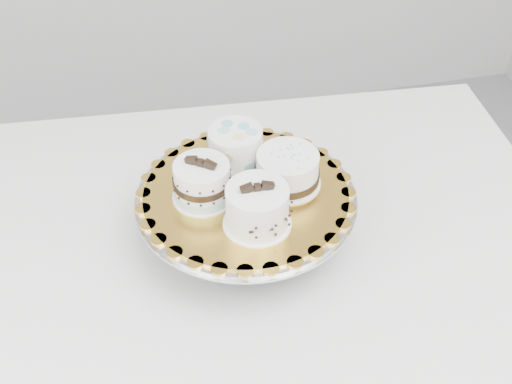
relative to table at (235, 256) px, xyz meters
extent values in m
cube|color=white|center=(0.00, 0.00, 0.05)|extent=(1.37, 0.97, 0.04)
cube|color=white|center=(0.63, 0.34, -0.33)|extent=(0.05, 0.05, 0.71)
cylinder|color=gray|center=(0.02, -0.02, 0.07)|extent=(0.19, 0.19, 0.01)
cylinder|color=gray|center=(0.02, -0.02, 0.12)|extent=(0.12, 0.12, 0.10)
cylinder|color=silver|center=(0.02, -0.02, 0.17)|extent=(0.39, 0.39, 0.01)
cylinder|color=silver|center=(0.02, -0.02, 0.17)|extent=(0.40, 0.40, 0.00)
cylinder|color=gold|center=(0.02, -0.02, 0.18)|extent=(0.39, 0.39, 0.01)
cylinder|color=white|center=(0.02, -0.10, 0.18)|extent=(0.12, 0.12, 0.00)
cylinder|color=white|center=(0.02, -0.10, 0.22)|extent=(0.11, 0.11, 0.07)
cylinder|color=white|center=(-0.06, -0.01, 0.18)|extent=(0.11, 0.11, 0.00)
cylinder|color=white|center=(-0.06, -0.01, 0.22)|extent=(0.14, 0.14, 0.07)
cylinder|color=#9BC3C4|center=(-0.06, -0.01, 0.20)|extent=(0.10, 0.10, 0.02)
cylinder|color=black|center=(-0.06, -0.01, 0.22)|extent=(0.10, 0.10, 0.01)
cylinder|color=white|center=(0.02, 0.07, 0.18)|extent=(0.11, 0.11, 0.00)
cylinder|color=white|center=(0.02, 0.07, 0.22)|extent=(0.11, 0.11, 0.07)
cylinder|color=white|center=(0.10, -0.01, 0.18)|extent=(0.12, 0.12, 0.00)
cylinder|color=white|center=(0.10, -0.01, 0.22)|extent=(0.14, 0.14, 0.06)
cylinder|color=black|center=(0.10, -0.01, 0.20)|extent=(0.12, 0.12, 0.01)
camera|label=1|loc=(-0.16, -0.86, 0.96)|focal=45.00mm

